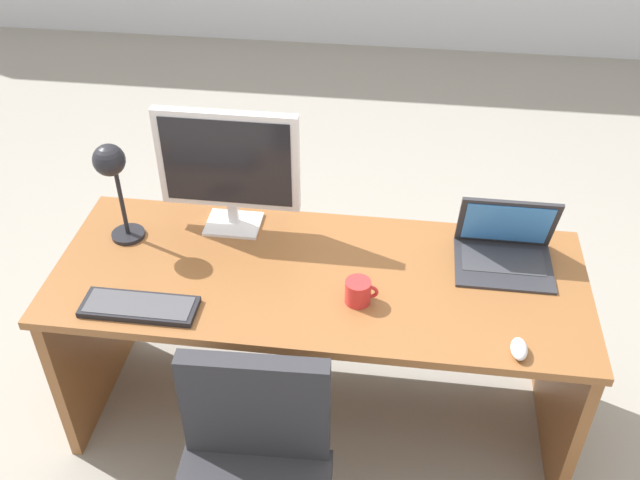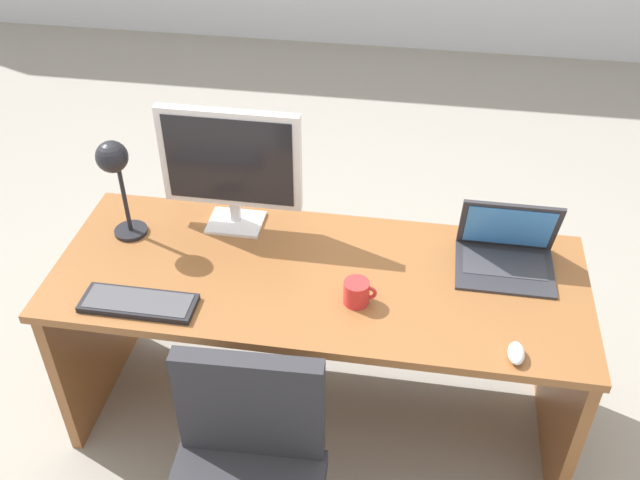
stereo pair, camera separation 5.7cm
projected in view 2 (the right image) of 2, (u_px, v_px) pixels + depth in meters
name	position (u px, v px, depth m)	size (l,w,h in m)	color
ground	(361.00, 204.00, 4.08)	(12.00, 12.00, 0.00)	gray
desk	(321.00, 311.00, 2.63)	(1.82, 0.71, 0.74)	brown
monitor	(230.00, 163.00, 2.52)	(0.50, 0.16, 0.47)	silver
laptop	(507.00, 244.00, 2.47)	(0.33, 0.27, 0.24)	#2D2D33
keyboard	(139.00, 303.00, 2.33)	(0.37, 0.13, 0.02)	black
mouse	(516.00, 353.00, 2.14)	(0.05, 0.09, 0.04)	silver
desk_lamp	(115.00, 169.00, 2.45)	(0.12, 0.14, 0.40)	black
coffee_mug	(357.00, 292.00, 2.32)	(0.11, 0.08, 0.08)	red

